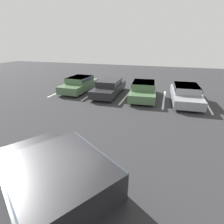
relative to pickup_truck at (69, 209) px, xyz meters
name	(u,v)px	position (x,y,z in m)	size (l,w,h in m)	color
ground_plane	(43,211)	(-1.06, 0.36, -0.90)	(60.00, 60.00, 0.00)	#2D2D30
stall_stripe_a	(64,90)	(-7.18, 11.09, -0.89)	(0.12, 4.64, 0.01)	white
stall_stripe_b	(93,93)	(-4.28, 11.09, -0.89)	(0.12, 4.64, 0.01)	white
stall_stripe_c	(127,96)	(-1.38, 11.09, -0.89)	(0.12, 4.64, 0.01)	white
stall_stripe_d	(164,99)	(1.53, 11.09, -0.89)	(0.12, 4.64, 0.01)	white
stall_stripe_e	(206,103)	(4.43, 11.09, -0.89)	(0.12, 4.64, 0.01)	white
pickup_truck	(69,209)	(0.00, 0.00, 0.00)	(5.98, 4.84, 1.81)	black
parked_sedan_a	(80,83)	(-5.64, 11.32, -0.24)	(1.95, 4.34, 1.23)	#4C6B47
parked_sedan_b	(109,87)	(-2.85, 11.07, -0.25)	(1.82, 4.68, 1.21)	#232326
parked_sedan_c	(143,89)	(-0.07, 10.96, -0.24)	(2.18, 4.46, 1.24)	#4C6B47
parked_sedan_d	(186,93)	(2.96, 10.94, -0.25)	(2.07, 4.85, 1.20)	gray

